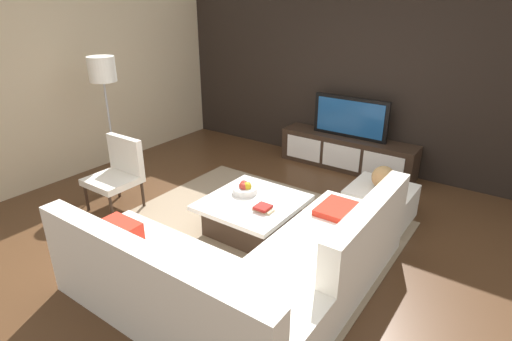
{
  "coord_description": "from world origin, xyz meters",
  "views": [
    {
      "loc": [
        2.22,
        -3.11,
        2.43
      ],
      "look_at": [
        -0.31,
        0.46,
        0.56
      ],
      "focal_mm": 28.73,
      "sensor_mm": 36.0,
      "label": 1
    }
  ],
  "objects_px": {
    "book_stack": "(263,208)",
    "fruit_bowl": "(245,188)",
    "accent_chair_near": "(118,170)",
    "sectional_couch": "(247,270)",
    "decorative_ball": "(383,177)",
    "television": "(350,117)",
    "media_console": "(347,153)",
    "coffee_table": "(253,215)",
    "ottoman": "(380,203)",
    "floor_lamp": "(103,76)"
  },
  "relations": [
    {
      "from": "television",
      "to": "accent_chair_near",
      "type": "relative_size",
      "value": 1.3
    },
    {
      "from": "accent_chair_near",
      "to": "floor_lamp",
      "type": "xyz_separation_m",
      "value": [
        -0.71,
        0.46,
        0.98
      ]
    },
    {
      "from": "media_console",
      "to": "book_stack",
      "type": "relative_size",
      "value": 9.64
    },
    {
      "from": "accent_chair_near",
      "to": "book_stack",
      "type": "xyz_separation_m",
      "value": [
        1.9,
        0.33,
        -0.08
      ]
    },
    {
      "from": "decorative_ball",
      "to": "media_console",
      "type": "bearing_deg",
      "value": 128.04
    },
    {
      "from": "television",
      "to": "fruit_bowl",
      "type": "relative_size",
      "value": 4.04
    },
    {
      "from": "sectional_couch",
      "to": "accent_chair_near",
      "type": "bearing_deg",
      "value": 168.28
    },
    {
      "from": "coffee_table",
      "to": "ottoman",
      "type": "xyz_separation_m",
      "value": [
        1.05,
        1.08,
        -0.0
      ]
    },
    {
      "from": "book_stack",
      "to": "sectional_couch",
      "type": "bearing_deg",
      "value": -64.1
    },
    {
      "from": "media_console",
      "to": "television",
      "type": "bearing_deg",
      "value": 90.0
    },
    {
      "from": "decorative_ball",
      "to": "book_stack",
      "type": "xyz_separation_m",
      "value": [
        -0.83,
        -1.2,
        -0.13
      ]
    },
    {
      "from": "book_stack",
      "to": "fruit_bowl",
      "type": "bearing_deg",
      "value": 150.73
    },
    {
      "from": "sectional_couch",
      "to": "coffee_table",
      "type": "xyz_separation_m",
      "value": [
        -0.61,
        0.93,
        -0.09
      ]
    },
    {
      "from": "sectional_couch",
      "to": "coffee_table",
      "type": "bearing_deg",
      "value": 123.41
    },
    {
      "from": "media_console",
      "to": "accent_chair_near",
      "type": "distance_m",
      "value": 3.28
    },
    {
      "from": "accent_chair_near",
      "to": "fruit_bowl",
      "type": "distance_m",
      "value": 1.6
    },
    {
      "from": "sectional_couch",
      "to": "decorative_ball",
      "type": "distance_m",
      "value": 2.07
    },
    {
      "from": "coffee_table",
      "to": "accent_chair_near",
      "type": "height_order",
      "value": "accent_chair_near"
    },
    {
      "from": "accent_chair_near",
      "to": "decorative_ball",
      "type": "relative_size",
      "value": 3.27
    },
    {
      "from": "accent_chair_near",
      "to": "decorative_ball",
      "type": "xyz_separation_m",
      "value": [
        2.74,
        1.53,
        0.05
      ]
    },
    {
      "from": "coffee_table",
      "to": "floor_lamp",
      "type": "xyz_separation_m",
      "value": [
        -2.39,
        0.01,
        1.27
      ]
    },
    {
      "from": "sectional_couch",
      "to": "media_console",
      "type": "bearing_deg",
      "value": 99.02
    },
    {
      "from": "coffee_table",
      "to": "floor_lamp",
      "type": "bearing_deg",
      "value": 179.79
    },
    {
      "from": "television",
      "to": "media_console",
      "type": "bearing_deg",
      "value": -90.0
    },
    {
      "from": "media_console",
      "to": "sectional_couch",
      "type": "xyz_separation_m",
      "value": [
        0.51,
        -3.22,
        0.04
      ]
    },
    {
      "from": "coffee_table",
      "to": "fruit_bowl",
      "type": "xyz_separation_m",
      "value": [
        -0.18,
        0.1,
        0.23
      ]
    },
    {
      "from": "fruit_bowl",
      "to": "decorative_ball",
      "type": "xyz_separation_m",
      "value": [
        1.23,
        0.98,
        0.1
      ]
    },
    {
      "from": "accent_chair_near",
      "to": "floor_lamp",
      "type": "relative_size",
      "value": 0.51
    },
    {
      "from": "coffee_table",
      "to": "accent_chair_near",
      "type": "relative_size",
      "value": 1.17
    },
    {
      "from": "floor_lamp",
      "to": "decorative_ball",
      "type": "bearing_deg",
      "value": 17.22
    },
    {
      "from": "ottoman",
      "to": "book_stack",
      "type": "distance_m",
      "value": 1.48
    },
    {
      "from": "sectional_couch",
      "to": "coffee_table",
      "type": "distance_m",
      "value": 1.12
    },
    {
      "from": "television",
      "to": "sectional_couch",
      "type": "xyz_separation_m",
      "value": [
        0.51,
        -3.22,
        -0.51
      ]
    },
    {
      "from": "ottoman",
      "to": "decorative_ball",
      "type": "height_order",
      "value": "decorative_ball"
    },
    {
      "from": "sectional_couch",
      "to": "ottoman",
      "type": "height_order",
      "value": "sectional_couch"
    },
    {
      "from": "coffee_table",
      "to": "decorative_ball",
      "type": "xyz_separation_m",
      "value": [
        1.05,
        1.08,
        0.33
      ]
    },
    {
      "from": "fruit_bowl",
      "to": "book_stack",
      "type": "bearing_deg",
      "value": -29.27
    },
    {
      "from": "ottoman",
      "to": "sectional_couch",
      "type": "bearing_deg",
      "value": -102.41
    },
    {
      "from": "media_console",
      "to": "book_stack",
      "type": "height_order",
      "value": "media_console"
    },
    {
      "from": "television",
      "to": "sectional_couch",
      "type": "relative_size",
      "value": 0.46
    },
    {
      "from": "accent_chair_near",
      "to": "ottoman",
      "type": "xyz_separation_m",
      "value": [
        2.74,
        1.53,
        -0.29
      ]
    },
    {
      "from": "media_console",
      "to": "television",
      "type": "distance_m",
      "value": 0.55
    },
    {
      "from": "coffee_table",
      "to": "decorative_ball",
      "type": "relative_size",
      "value": 3.82
    },
    {
      "from": "accent_chair_near",
      "to": "fruit_bowl",
      "type": "xyz_separation_m",
      "value": [
        1.5,
        0.55,
        -0.05
      ]
    },
    {
      "from": "television",
      "to": "floor_lamp",
      "type": "xyz_separation_m",
      "value": [
        -2.49,
        -2.29,
        0.67
      ]
    },
    {
      "from": "coffee_table",
      "to": "floor_lamp",
      "type": "distance_m",
      "value": 2.71
    },
    {
      "from": "sectional_couch",
      "to": "accent_chair_near",
      "type": "distance_m",
      "value": 2.35
    },
    {
      "from": "media_console",
      "to": "sectional_couch",
      "type": "relative_size",
      "value": 0.84
    },
    {
      "from": "coffee_table",
      "to": "sectional_couch",
      "type": "bearing_deg",
      "value": -56.59
    },
    {
      "from": "sectional_couch",
      "to": "floor_lamp",
      "type": "bearing_deg",
      "value": 162.69
    }
  ]
}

